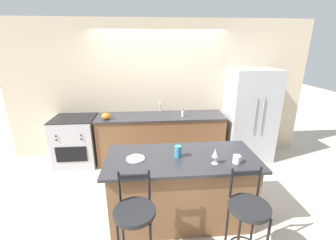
{
  "coord_description": "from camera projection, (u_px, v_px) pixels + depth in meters",
  "views": [
    {
      "loc": [
        -0.22,
        -3.76,
        2.22
      ],
      "look_at": [
        0.07,
        -0.46,
        1.11
      ],
      "focal_mm": 24.0,
      "sensor_mm": 36.0,
      "label": 1
    }
  ],
  "objects": [
    {
      "name": "ground_plane",
      "position": [
        162.0,
        168.0,
        4.28
      ],
      "size": [
        18.0,
        18.0,
        0.0
      ],
      "primitive_type": "plane",
      "color": "beige"
    },
    {
      "name": "wall_back",
      "position": [
        160.0,
        90.0,
        4.53
      ],
      "size": [
        6.0,
        0.07,
        2.7
      ],
      "color": "beige",
      "rests_on": "ground_plane"
    },
    {
      "name": "back_counter",
      "position": [
        161.0,
        137.0,
        4.5
      ],
      "size": [
        2.46,
        0.7,
        0.93
      ],
      "color": "brown",
      "rests_on": "ground_plane"
    },
    {
      "name": "sink_faucet",
      "position": [
        160.0,
        106.0,
        4.5
      ],
      "size": [
        0.02,
        0.13,
        0.22
      ],
      "color": "#ADAFB5",
      "rests_on": "back_counter"
    },
    {
      "name": "kitchen_island",
      "position": [
        181.0,
        188.0,
        2.91
      ],
      "size": [
        1.87,
        0.85,
        0.91
      ],
      "color": "brown",
      "rests_on": "ground_plane"
    },
    {
      "name": "refrigerator",
      "position": [
        249.0,
        115.0,
        4.46
      ],
      "size": [
        0.88,
        0.74,
        1.8
      ],
      "color": "#ADAFB5",
      "rests_on": "ground_plane"
    },
    {
      "name": "oven_range",
      "position": [
        76.0,
        141.0,
        4.34
      ],
      "size": [
        0.76,
        0.71,
        0.93
      ],
      "color": "#B7B7BC",
      "rests_on": "ground_plane"
    },
    {
      "name": "bar_stool_near",
      "position": [
        135.0,
        222.0,
        2.14
      ],
      "size": [
        0.4,
        0.4,
        1.09
      ],
      "color": "black",
      "rests_on": "ground_plane"
    },
    {
      "name": "bar_stool_far",
      "position": [
        248.0,
        217.0,
        2.2
      ],
      "size": [
        0.4,
        0.4,
        1.09
      ],
      "color": "black",
      "rests_on": "ground_plane"
    },
    {
      "name": "dinner_plate",
      "position": [
        136.0,
        158.0,
        2.71
      ],
      "size": [
        0.23,
        0.23,
        0.02
      ],
      "color": "white",
      "rests_on": "kitchen_island"
    },
    {
      "name": "wine_glass",
      "position": [
        215.0,
        153.0,
        2.57
      ],
      "size": [
        0.08,
        0.08,
        0.19
      ],
      "color": "white",
      "rests_on": "kitchen_island"
    },
    {
      "name": "coffee_mug",
      "position": [
        237.0,
        159.0,
        2.61
      ],
      "size": [
        0.12,
        0.09,
        0.1
      ],
      "color": "white",
      "rests_on": "kitchen_island"
    },
    {
      "name": "tumbler_cup",
      "position": [
        178.0,
        152.0,
        2.74
      ],
      "size": [
        0.08,
        0.08,
        0.15
      ],
      "color": "teal",
      "rests_on": "kitchen_island"
    },
    {
      "name": "pumpkin_decoration",
      "position": [
        106.0,
        116.0,
        4.09
      ],
      "size": [
        0.16,
        0.16,
        0.15
      ],
      "color": "orange",
      "rests_on": "back_counter"
    },
    {
      "name": "soap_bottle",
      "position": [
        183.0,
        113.0,
        4.26
      ],
      "size": [
        0.05,
        0.05,
        0.15
      ],
      "color": "silver",
      "rests_on": "back_counter"
    }
  ]
}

